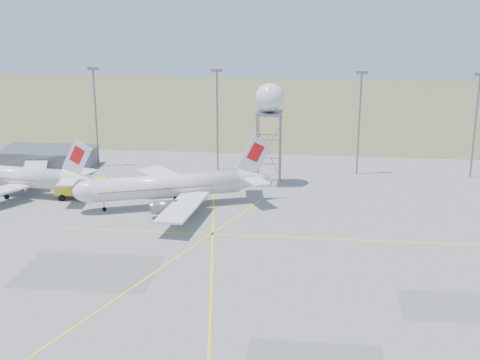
# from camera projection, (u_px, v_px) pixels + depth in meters

# --- Properties ---
(ground) EXTENTS (400.00, 400.00, 0.00)m
(ground) POSITION_uv_depth(u_px,v_px,m) (222.00, 337.00, 72.37)
(ground) COLOR gray
(ground) RESTS_ON ground
(grass_strip) EXTENTS (400.00, 120.00, 0.03)m
(grass_strip) POSITION_uv_depth(u_px,v_px,m) (284.00, 106.00, 205.65)
(grass_strip) COLOR #596035
(grass_strip) RESTS_ON ground
(building_grey) EXTENTS (19.00, 10.00, 3.90)m
(building_grey) POSITION_uv_depth(u_px,v_px,m) (48.00, 158.00, 137.52)
(building_grey) COLOR gray
(building_grey) RESTS_ON ground
(mast_a) EXTENTS (2.20, 0.50, 20.50)m
(mast_a) POSITION_uv_depth(u_px,v_px,m) (95.00, 109.00, 135.47)
(mast_a) COLOR slate
(mast_a) RESTS_ON ground
(mast_b) EXTENTS (2.20, 0.50, 20.50)m
(mast_b) POSITION_uv_depth(u_px,v_px,m) (217.00, 111.00, 132.81)
(mast_b) COLOR slate
(mast_b) RESTS_ON ground
(mast_c) EXTENTS (2.20, 0.50, 20.50)m
(mast_c) POSITION_uv_depth(u_px,v_px,m) (360.00, 114.00, 129.83)
(mast_c) COLOR slate
(mast_c) RESTS_ON ground
(mast_d) EXTENTS (2.20, 0.50, 20.50)m
(mast_d) POSITION_uv_depth(u_px,v_px,m) (476.00, 117.00, 127.49)
(mast_d) COLOR slate
(mast_d) RESTS_ON ground
(airliner_main) EXTENTS (33.11, 31.17, 11.58)m
(airliner_main) POSITION_uv_depth(u_px,v_px,m) (170.00, 186.00, 113.32)
(airliner_main) COLOR silver
(airliner_main) RESTS_ON ground
(airliner_far) EXTENTS (32.22, 31.14, 10.97)m
(airliner_far) POSITION_uv_depth(u_px,v_px,m) (7.00, 177.00, 119.61)
(airliner_far) COLOR silver
(airliner_far) RESTS_ON ground
(radar_tower) EXTENTS (5.29, 5.29, 19.17)m
(radar_tower) POSITION_uv_depth(u_px,v_px,m) (269.00, 128.00, 123.66)
(radar_tower) COLOR slate
(radar_tower) RESTS_ON ground
(fire_truck) EXTENTS (9.39, 4.39, 3.65)m
(fire_truck) POSITION_uv_depth(u_px,v_px,m) (83.00, 189.00, 117.92)
(fire_truck) COLOR gold
(fire_truck) RESTS_ON ground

